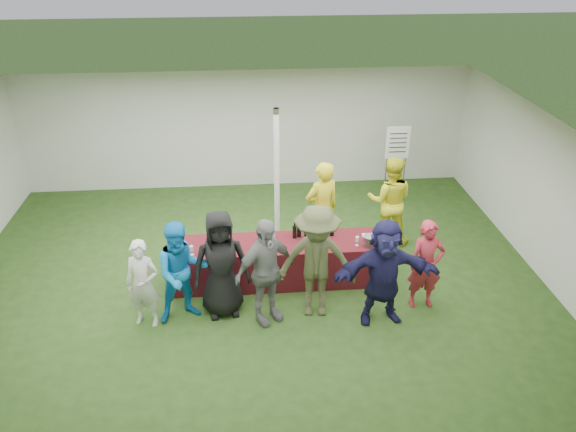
{
  "coord_description": "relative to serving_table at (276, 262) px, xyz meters",
  "views": [
    {
      "loc": [
        -0.09,
        -8.1,
        5.55
      ],
      "look_at": [
        0.6,
        -0.01,
        1.25
      ],
      "focal_mm": 35.0,
      "sensor_mm": 36.0,
      "label": 1
    }
  ],
  "objects": [
    {
      "name": "staff_back",
      "position": [
        2.22,
        1.15,
        0.5
      ],
      "size": [
        0.98,
        0.84,
        1.75
      ],
      "primitive_type": "imported",
      "rotation": [
        0.0,
        0.0,
        2.91
      ],
      "color": "yellow",
      "rests_on": "ground"
    },
    {
      "name": "wine_glasses",
      "position": [
        -0.47,
        -0.26,
        0.49
      ],
      "size": [
        2.77,
        0.15,
        0.16
      ],
      "color": "silver",
      "rests_on": "serving_table"
    },
    {
      "name": "serving_table",
      "position": [
        0.0,
        0.0,
        0.0
      ],
      "size": [
        3.6,
        0.8,
        0.75
      ],
      "primitive_type": "cube",
      "color": "maroon",
      "rests_on": "ground"
    },
    {
      "name": "wine_list_sign",
      "position": [
        2.72,
        2.68,
        0.94
      ],
      "size": [
        0.5,
        0.03,
        1.8
      ],
      "color": "slate",
      "rests_on": "ground"
    },
    {
      "name": "customer_2",
      "position": [
        -0.9,
        -0.8,
        0.51
      ],
      "size": [
        0.94,
        0.69,
        1.77
      ],
      "primitive_type": "imported",
      "rotation": [
        0.0,
        0.0,
        0.15
      ],
      "color": "black",
      "rests_on": "ground"
    },
    {
      "name": "customer_1",
      "position": [
        -1.49,
        -0.89,
        0.46
      ],
      "size": [
        0.96,
        0.83,
        1.67
      ],
      "primitive_type": "imported",
      "rotation": [
        0.0,
        0.0,
        0.28
      ],
      "color": "#117AC3",
      "rests_on": "ground"
    },
    {
      "name": "customer_6",
      "position": [
        2.3,
        -0.89,
        0.38
      ],
      "size": [
        0.56,
        0.37,
        1.51
      ],
      "primitive_type": "imported",
      "rotation": [
        0.0,
        0.0,
        0.01
      ],
      "color": "#A92734",
      "rests_on": "ground"
    },
    {
      "name": "dump_bucket",
      "position": [
        1.54,
        -0.22,
        0.46
      ],
      "size": [
        0.22,
        0.22,
        0.18
      ],
      "primitive_type": "cylinder",
      "color": "slate",
      "rests_on": "serving_table"
    },
    {
      "name": "staff_pourer",
      "position": [
        0.88,
        0.83,
        0.54
      ],
      "size": [
        0.79,
        0.66,
        1.83
      ],
      "primitive_type": "imported",
      "rotation": [
        0.0,
        0.0,
        3.53
      ],
      "color": "gold",
      "rests_on": "ground"
    },
    {
      "name": "wine_bottles",
      "position": [
        0.62,
        0.15,
        0.5
      ],
      "size": [
        0.72,
        0.15,
        0.32
      ],
      "color": "black",
      "rests_on": "serving_table"
    },
    {
      "name": "tent",
      "position": [
        0.1,
        1.21,
        0.98
      ],
      "size": [
        10.0,
        10.0,
        10.0
      ],
      "color": "white",
      "rests_on": "ground"
    },
    {
      "name": "customer_3",
      "position": [
        -0.23,
        -1.05,
        0.5
      ],
      "size": [
        1.11,
        0.89,
        1.76
      ],
      "primitive_type": "imported",
      "rotation": [
        0.0,
        0.0,
        0.53
      ],
      "color": "slate",
      "rests_on": "ground"
    },
    {
      "name": "bar_towel",
      "position": [
        1.61,
        0.05,
        0.39
      ],
      "size": [
        0.25,
        0.18,
        0.03
      ],
      "primitive_type": "cube",
      "color": "white",
      "rests_on": "serving_table"
    },
    {
      "name": "customer_0",
      "position": [
        -2.07,
        -0.99,
        0.35
      ],
      "size": [
        0.59,
        0.46,
        1.45
      ],
      "primitive_type": "imported",
      "rotation": [
        0.0,
        0.0,
        -0.23
      ],
      "color": "silver",
      "rests_on": "ground"
    },
    {
      "name": "water_bottle",
      "position": [
        -0.04,
        0.08,
        0.48
      ],
      "size": [
        0.07,
        0.07,
        0.23
      ],
      "color": "silver",
      "rests_on": "serving_table"
    },
    {
      "name": "ground",
      "position": [
        -0.4,
        0.01,
        -0.38
      ],
      "size": [
        60.0,
        60.0,
        0.0
      ],
      "primitive_type": "plane",
      "color": "#284719",
      "rests_on": "ground"
    },
    {
      "name": "customer_4",
      "position": [
        0.55,
        -0.95,
        0.57
      ],
      "size": [
        1.27,
        0.81,
        1.88
      ],
      "primitive_type": "imported",
      "rotation": [
        0.0,
        0.0,
        -0.09
      ],
      "color": "#434728",
      "rests_on": "ground"
    },
    {
      "name": "customer_5",
      "position": [
        1.54,
        -1.2,
        0.49
      ],
      "size": [
        1.63,
        0.6,
        1.74
      ],
      "primitive_type": "imported",
      "rotation": [
        0.0,
        0.0,
        0.05
      ],
      "color": "#1B1944",
      "rests_on": "ground"
    }
  ]
}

